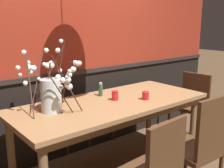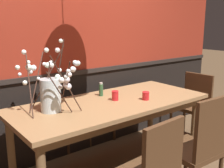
% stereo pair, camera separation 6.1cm
% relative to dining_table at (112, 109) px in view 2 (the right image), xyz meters
% --- Properties ---
extents(back_wall, '(4.85, 0.14, 2.89)m').
position_rel_dining_table_xyz_m(back_wall, '(0.00, 0.68, 0.74)').
color(back_wall, black).
rests_on(back_wall, ground).
extents(dining_table, '(2.02, 0.87, 0.78)m').
position_rel_dining_table_xyz_m(dining_table, '(0.00, 0.00, 0.00)').
color(dining_table, '#997047').
rests_on(dining_table, ground).
extents(chair_far_side_left, '(0.41, 0.40, 0.92)m').
position_rel_dining_table_xyz_m(chair_far_side_left, '(-0.33, 0.87, -0.17)').
color(chair_far_side_left, '#4C301C').
rests_on(chair_far_side_left, ground).
extents(chair_far_side_right, '(0.46, 0.44, 0.89)m').
position_rel_dining_table_xyz_m(chair_far_side_right, '(0.35, 0.87, -0.19)').
color(chair_far_side_right, '#4C301C').
rests_on(chair_far_side_right, ground).
extents(chair_head_east_end, '(0.42, 0.45, 0.88)m').
position_rel_dining_table_xyz_m(chair_head_east_end, '(1.39, 0.01, -0.19)').
color(chair_head_east_end, '#4C301C').
rests_on(chair_head_east_end, ground).
extents(chair_near_side_right, '(0.46, 0.46, 0.98)m').
position_rel_dining_table_xyz_m(chair_near_side_right, '(0.28, -0.84, -0.16)').
color(chair_near_side_right, '#4C301C').
rests_on(chair_near_side_right, ground).
extents(vase_with_blossoms, '(0.55, 0.58, 0.63)m').
position_rel_dining_table_xyz_m(vase_with_blossoms, '(-0.60, 0.10, 0.27)').
color(vase_with_blossoms, silver).
rests_on(vase_with_blossoms, dining_table).
extents(candle_holder_nearer_center, '(0.07, 0.07, 0.10)m').
position_rel_dining_table_xyz_m(candle_holder_nearer_center, '(0.05, 0.01, 0.13)').
color(candle_holder_nearer_center, red).
rests_on(candle_holder_nearer_center, dining_table).
extents(candle_holder_nearer_edge, '(0.08, 0.08, 0.08)m').
position_rel_dining_table_xyz_m(candle_holder_nearer_edge, '(0.31, -0.17, 0.13)').
color(candle_holder_nearer_edge, red).
rests_on(candle_holder_nearer_edge, dining_table).
extents(condiment_bottle, '(0.04, 0.04, 0.15)m').
position_rel_dining_table_xyz_m(condiment_bottle, '(0.04, 0.24, 0.15)').
color(condiment_bottle, '#2D5633').
rests_on(condiment_bottle, dining_table).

